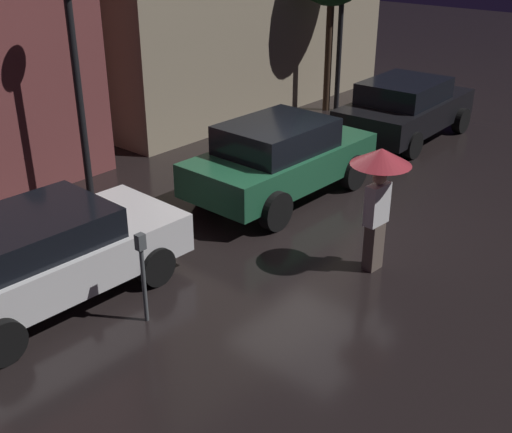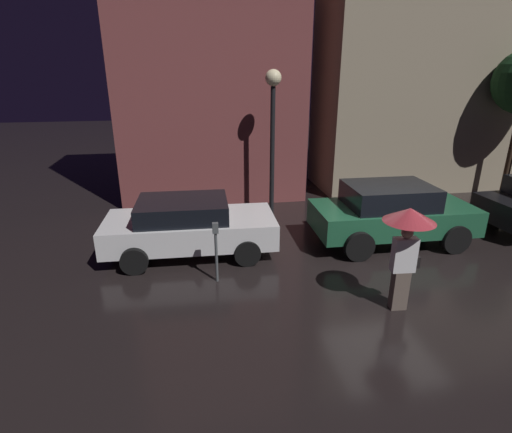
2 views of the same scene
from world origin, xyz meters
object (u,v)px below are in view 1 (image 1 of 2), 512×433
(parked_car_green, at_px, (280,158))
(parked_car_black, at_px, (405,108))
(parked_car_white, at_px, (43,254))
(parking_meter, at_px, (143,269))
(pedestrian_with_umbrella, at_px, (379,179))
(street_lamp_near, at_px, (72,37))

(parked_car_green, xyz_separation_m, parked_car_black, (4.93, 0.02, -0.05))
(parked_car_white, bearing_deg, parking_meter, -68.51)
(parked_car_black, height_order, pedestrian_with_umbrella, pedestrian_with_umbrella)
(parked_car_white, distance_m, street_lamp_near, 4.29)
(parked_car_white, height_order, parked_car_black, parked_car_black)
(pedestrian_with_umbrella, bearing_deg, parked_car_green, -109.63)
(parking_meter, height_order, street_lamp_near, street_lamp_near)
(parked_car_green, bearing_deg, parked_car_white, 178.98)
(parked_car_white, relative_size, pedestrian_with_umbrella, 2.05)
(pedestrian_with_umbrella, distance_m, parking_meter, 3.70)
(parked_car_green, distance_m, parking_meter, 4.74)
(parked_car_green, bearing_deg, parking_meter, -162.63)
(parked_car_white, bearing_deg, pedestrian_with_umbrella, -37.27)
(parked_car_white, distance_m, pedestrian_with_umbrella, 4.98)
(parking_meter, bearing_deg, parked_car_black, 8.07)
(parked_car_black, bearing_deg, parked_car_green, 177.96)
(parked_car_black, distance_m, parking_meter, 9.57)
(parked_car_green, distance_m, pedestrian_with_umbrella, 3.25)
(street_lamp_near, bearing_deg, parked_car_green, -46.38)
(parked_car_white, bearing_deg, street_lamp_near, 46.23)
(parked_car_white, bearing_deg, parked_car_green, -0.38)
(parked_car_black, relative_size, parking_meter, 3.16)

